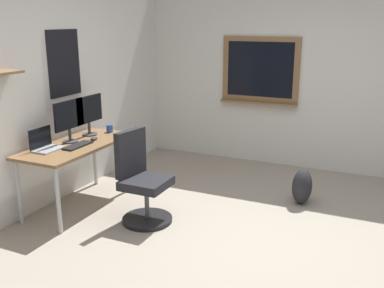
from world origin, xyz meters
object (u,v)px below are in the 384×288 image
office_chair (142,183)px  laptop (45,145)px  monitor_secondary (89,112)px  monitor_primary (69,118)px  desk (77,150)px  backpack (302,186)px  computer_mouse (94,139)px  coffee_mug (110,128)px  keyboard (78,145)px

office_chair → laptop: 1.08m
monitor_secondary → monitor_primary: bearing=180.0°
desk → monitor_primary: bearing=71.1°
monitor_primary → backpack: (1.07, -2.35, -0.79)m
monitor_secondary → computer_mouse: bearing=-133.1°
backpack → coffee_mug: bearing=103.0°
laptop → keyboard: laptop is taller
office_chair → computer_mouse: 0.86m
monitor_secondary → keyboard: 0.55m
monitor_secondary → laptop: bearing=176.0°
backpack → desk: bearing=116.1°
laptop → backpack: size_ratio=0.76×
desk → backpack: bearing=-63.9°
laptop → monitor_secondary: bearing=-4.0°
office_chair → backpack: bearing=-51.4°
desk → laptop: laptop is taller
desk → computer_mouse: bearing=-20.3°
monitor_secondary → coffee_mug: (0.21, -0.13, -0.22)m
laptop → coffee_mug: laptop is taller
keyboard → computer_mouse: 0.28m
desk → coffee_mug: bearing=-2.7°
laptop → coffee_mug: 0.92m
office_chair → backpack: 1.83m
laptop → desk: bearing=-25.7°
office_chair → coffee_mug: size_ratio=10.33×
desk → backpack: 2.55m
laptop → monitor_primary: (0.34, -0.05, 0.22)m
desk → laptop: size_ratio=4.44×
monitor_secondary → computer_mouse: monitor_secondary is taller
monitor_secondary → backpack: 2.58m
monitor_primary → computer_mouse: size_ratio=4.46×
office_chair → coffee_mug: bearing=52.3°
monitor_secondary → coffee_mug: 0.33m
keyboard → backpack: 2.52m
office_chair → monitor_primary: bearing=85.9°
office_chair → monitor_secondary: bearing=66.2°
desk → laptop: bearing=154.3°
monitor_primary → keyboard: size_ratio=1.25×
keyboard → monitor_secondary: bearing=21.8°
desk → monitor_secondary: size_ratio=2.97×
keyboard → computer_mouse: size_ratio=3.56×
laptop → keyboard: 0.33m
computer_mouse → coffee_mug: size_ratio=1.13×
desk → backpack: desk is taller
computer_mouse → monitor_primary: bearing=134.7°
keyboard → coffee_mug: 0.66m
laptop → monitor_primary: monitor_primary is taller
keyboard → laptop: bearing=136.7°
laptop → monitor_primary: 0.41m
desk → laptop: 0.37m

